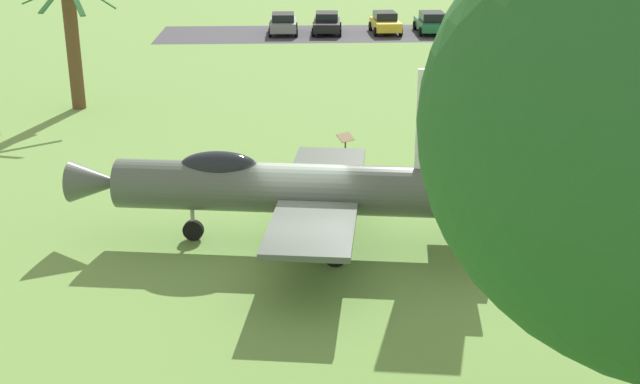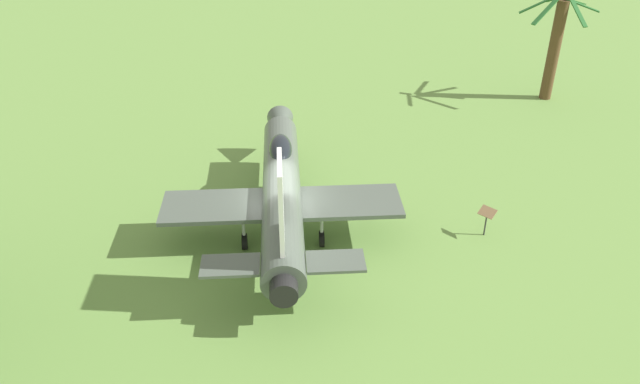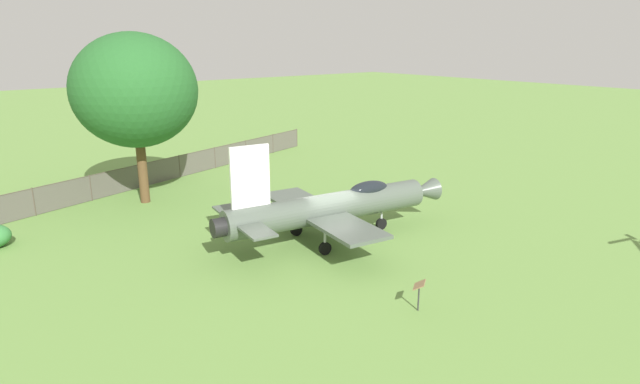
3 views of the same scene
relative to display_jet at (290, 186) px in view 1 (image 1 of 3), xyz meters
The scene contains 11 objects.
ground_plane 1.77m from the display_jet, ahead, with size 200.00×200.00×0.00m, color #668E42.
parking_strip 38.69m from the display_jet, 76.19° to the left, with size 35.69×8.00×0.00m, color #38383D.
display_jet is the anchor object (origin of this frame).
palm_tree 18.99m from the display_jet, 120.27° to the left, with size 4.22×4.05×5.88m.
info_plaque 7.66m from the display_jet, 73.43° to the left, with size 0.72×0.67×1.14m.
parked_car_blue 41.67m from the display_jet, 64.31° to the left, with size 2.19×4.48×1.45m.
parked_car_red 40.35m from the display_jet, 68.71° to the left, with size 2.24×4.54×1.47m.
parked_car_green 38.99m from the display_jet, 73.70° to the left, with size 2.23×4.65×1.54m.
parked_car_yellow 38.41m from the display_jet, 78.53° to the left, with size 2.07×4.10×1.49m.
parked_car_black 37.84m from the display_jet, 84.82° to the left, with size 2.34×4.26×1.48m.
parked_car_gray 37.54m from the display_jet, 89.57° to the left, with size 2.12×4.15×1.51m.
Camera 1 is at (-0.68, -21.54, 9.41)m, focal length 45.99 mm.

